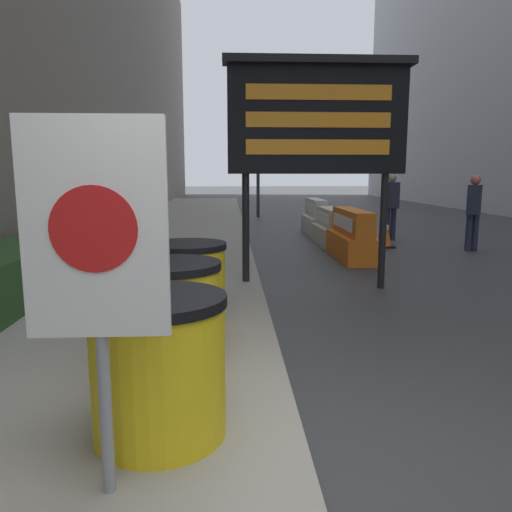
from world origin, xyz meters
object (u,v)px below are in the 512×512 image
jersey_barrier_cream (331,228)px  jersey_barrier_orange_near (352,237)px  traffic_light_near_curb (258,129)px  barrel_drum_back (187,284)px  jersey_barrier_white (316,218)px  barrel_drum_foreground (159,366)px  traffic_cone_near (384,230)px  barrel_drum_middle (171,314)px  message_board (317,119)px  warning_sign (96,251)px  pedestrian_passerby (474,206)px  pedestrian_worker (391,201)px

jersey_barrier_cream → jersey_barrier_orange_near: bearing=-90.0°
jersey_barrier_orange_near → traffic_light_near_curb: bearing=97.8°
barrel_drum_back → jersey_barrier_white: bearing=72.0°
barrel_drum_foreground → traffic_cone_near: (3.81, 8.03, -0.16)m
jersey_barrier_cream → jersey_barrier_white: (0.00, 2.03, 0.05)m
barrel_drum_foreground → barrel_drum_middle: (-0.05, 1.06, 0.00)m
jersey_barrier_cream → barrel_drum_back: bearing=-113.1°
barrel_drum_foreground → jersey_barrier_cream: barrel_drum_foreground is taller
traffic_cone_near → barrel_drum_foreground: bearing=-115.4°
jersey_barrier_cream → traffic_cone_near: jersey_barrier_cream is taller
message_board → barrel_drum_foreground: bearing=-111.2°
warning_sign → pedestrian_passerby: bearing=54.5°
barrel_drum_foreground → pedestrian_worker: (4.34, 9.23, 0.42)m
barrel_drum_foreground → jersey_barrier_white: 10.98m
warning_sign → jersey_barrier_cream: (2.92, 9.13, -0.92)m
barrel_drum_foreground → pedestrian_passerby: (5.50, 7.43, 0.40)m
warning_sign → pedestrian_passerby: 9.79m
barrel_drum_back → message_board: (1.61, 2.00, 1.80)m
barrel_drum_back → jersey_barrier_white: (2.76, 8.50, -0.13)m
barrel_drum_back → traffic_light_near_curb: (1.50, 13.71, 2.65)m
barrel_drum_middle → jersey_barrier_cream: (2.79, 7.53, -0.17)m
message_board → traffic_light_near_curb: (-0.12, 11.70, 0.85)m
pedestrian_worker → jersey_barrier_white: bearing=-133.0°
message_board → pedestrian_passerby: size_ratio=1.96×
barrel_drum_middle → barrel_drum_back: size_ratio=1.00×
message_board → jersey_barrier_cream: message_board is taller
jersey_barrier_white → pedestrian_passerby: pedestrian_passerby is taller
pedestrian_worker → pedestrian_passerby: bearing=31.2°
barrel_drum_back → pedestrian_worker: (4.35, 7.10, 0.42)m
barrel_drum_middle → barrel_drum_back: 1.06m
jersey_barrier_orange_near → barrel_drum_middle: bearing=-116.7°
barrel_drum_foreground → jersey_barrier_white: size_ratio=0.49×
traffic_light_near_curb → pedestrian_passerby: traffic_light_near_curb is taller
jersey_barrier_cream → pedestrian_worker: size_ratio=1.02×
jersey_barrier_white → pedestrian_passerby: size_ratio=1.06×
jersey_barrier_cream → traffic_cone_near: (1.07, -0.57, 0.01)m
jersey_barrier_orange_near → pedestrian_passerby: size_ratio=1.22×
jersey_barrier_orange_near → jersey_barrier_cream: jersey_barrier_orange_near is taller
message_board → warning_sign: bearing=-110.8°
message_board → traffic_cone_near: bearing=60.5°
barrel_drum_foreground → jersey_barrier_orange_near: bearing=67.5°
barrel_drum_middle → jersey_barrier_white: (2.79, 9.56, -0.13)m
message_board → pedestrian_passerby: 5.30m
traffic_light_near_curb → traffic_cone_near: bearing=-73.4°
jersey_barrier_white → traffic_cone_near: 2.81m
traffic_cone_near → jersey_barrier_white: bearing=112.3°
jersey_barrier_cream → jersey_barrier_white: jersey_barrier_white is taller
jersey_barrier_cream → pedestrian_worker: bearing=21.7°
barrel_drum_back → barrel_drum_middle: bearing=-91.9°
warning_sign → traffic_light_near_curb: size_ratio=0.39×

